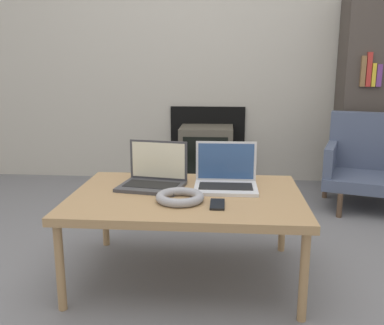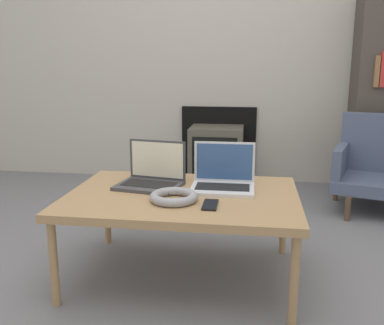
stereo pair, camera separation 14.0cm
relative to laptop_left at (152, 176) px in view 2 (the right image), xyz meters
name	(u,v)px [view 2 (the right image)]	position (x,y,z in m)	size (l,w,h in m)	color
ground_plane	(175,299)	(0.17, -0.33, -0.45)	(14.00, 14.00, 0.00)	slate
wall_back	(219,27)	(0.17, 1.72, 0.84)	(7.00, 0.08, 2.60)	#ADA89E
table	(183,200)	(0.17, -0.12, -0.08)	(1.05, 0.73, 0.41)	#9E7A51
laptop_left	(152,176)	(0.00, 0.00, 0.00)	(0.33, 0.27, 0.21)	#38383D
laptop_right	(223,179)	(0.35, 0.00, 0.00)	(0.30, 0.23, 0.21)	silver
headphones	(174,197)	(0.15, -0.23, -0.03)	(0.21, 0.21, 0.04)	gray
phone	(210,205)	(0.31, -0.27, -0.04)	(0.06, 0.14, 0.01)	black
tv	(216,157)	(0.19, 1.48, -0.21)	(0.43, 0.38, 0.49)	#4C473D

